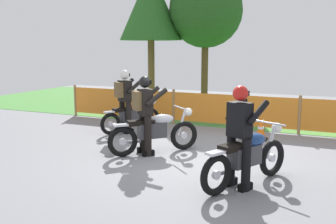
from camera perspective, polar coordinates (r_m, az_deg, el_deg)
The scene contains 12 objects.
ground at distance 7.98m, azimuth 4.09°, elevation -7.02°, with size 24.00×24.00×0.02m, color gray.
grass_verge at distance 14.57m, azimuth 13.15°, elevation 0.44°, with size 24.00×7.55×0.01m, color #4C8C3D.
barrier_fence at distance 10.83m, azimuth 9.67°, elevation 0.31°, with size 10.87×0.08×1.05m.
tree_leftmost at distance 16.07m, azimuth -2.61°, elevation 15.78°, with size 2.58×2.58×5.46m.
tree_near_left at distance 15.95m, azimuth 5.68°, elevation 14.87°, with size 2.99×2.99×5.25m.
motorcycle_lead at distance 10.40m, azimuth -5.51°, elevation -0.61°, with size 1.02×1.69×0.89m.
motorcycle_trailing at distance 8.23m, azimuth -2.00°, elevation -2.96°, with size 1.51×1.60×0.99m.
motorcycle_third at distance 6.48m, azimuth 11.79°, elevation -6.62°, with size 1.09×1.93×1.00m.
rider_lead at distance 10.21m, azimuth -6.53°, elevation 2.14°, with size 0.71×0.79×1.69m.
rider_trailing at distance 8.06m, azimuth -3.51°, elevation 0.18°, with size 0.76×0.77×1.69m.
rider_third at distance 6.22m, azimuth 10.76°, elevation -3.15°, with size 0.70×0.71×1.69m.
traffic_cone at distance 9.75m, azimuth 13.79°, elevation -2.57°, with size 0.32×0.32×0.53m.
Camera 1 is at (2.50, -7.23, 2.28)m, focal length 40.49 mm.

